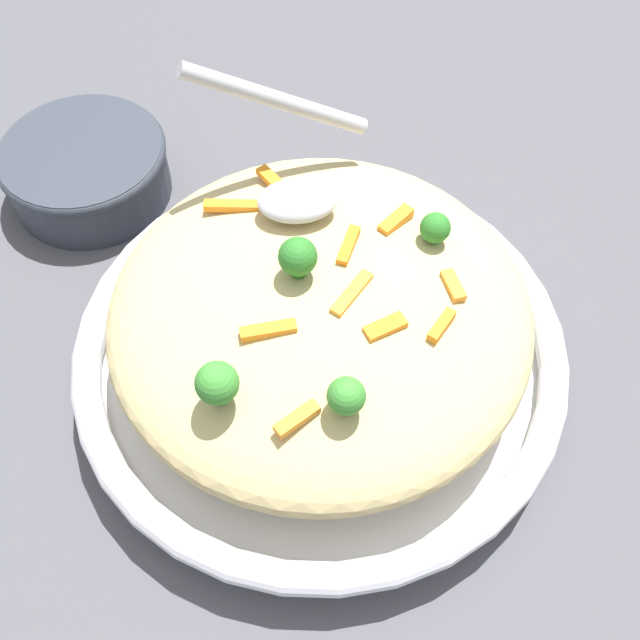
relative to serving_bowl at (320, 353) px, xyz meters
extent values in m
plane|color=#4C4C51|center=(0.00, 0.00, -0.03)|extent=(2.40, 2.40, 0.00)
cylinder|color=silver|center=(0.00, 0.00, -0.01)|extent=(0.34, 0.34, 0.03)
torus|color=silver|center=(0.00, 0.00, 0.01)|extent=(0.37, 0.37, 0.02)
torus|color=black|center=(0.00, 0.00, 0.02)|extent=(0.36, 0.36, 0.00)
ellipsoid|color=#D1BA7A|center=(0.00, 0.00, 0.05)|extent=(0.30, 0.30, 0.07)
cube|color=orange|center=(-0.02, -0.10, 0.09)|extent=(0.03, 0.02, 0.01)
cube|color=orange|center=(0.07, -0.04, 0.09)|extent=(0.02, 0.02, 0.01)
cube|color=orange|center=(0.09, -0.01, 0.09)|extent=(0.01, 0.03, 0.01)
cube|color=orange|center=(0.02, 0.03, 0.09)|extent=(0.02, 0.03, 0.01)
cube|color=orange|center=(-0.06, 0.07, 0.09)|extent=(0.04, 0.01, 0.01)
cube|color=orange|center=(-0.03, 0.10, 0.09)|extent=(0.03, 0.03, 0.01)
cube|color=orange|center=(0.04, -0.04, 0.09)|extent=(0.03, 0.02, 0.01)
cube|color=orange|center=(0.06, 0.05, 0.09)|extent=(0.03, 0.03, 0.01)
cube|color=orange|center=(-0.04, -0.04, 0.09)|extent=(0.04, 0.01, 0.01)
cube|color=orange|center=(0.02, -0.01, 0.09)|extent=(0.03, 0.04, 0.01)
cylinder|color=#377928|center=(0.01, -0.09, 0.09)|extent=(0.01, 0.01, 0.01)
sphere|color=#3D8E33|center=(0.01, -0.09, 0.10)|extent=(0.02, 0.02, 0.02)
cylinder|color=#377928|center=(-0.07, -0.08, 0.09)|extent=(0.01, 0.01, 0.01)
sphere|color=#3D8E33|center=(-0.07, -0.08, 0.10)|extent=(0.03, 0.03, 0.03)
cylinder|color=#296820|center=(0.08, 0.04, 0.09)|extent=(0.01, 0.01, 0.01)
sphere|color=#2D7A28|center=(0.08, 0.04, 0.10)|extent=(0.02, 0.02, 0.02)
cylinder|color=#296820|center=(-0.01, 0.01, 0.09)|extent=(0.01, 0.01, 0.01)
sphere|color=#2D7A28|center=(-0.01, 0.01, 0.11)|extent=(0.03, 0.03, 0.03)
ellipsoid|color=#B7B7BC|center=(-0.01, 0.06, 0.10)|extent=(0.06, 0.04, 0.02)
cylinder|color=#B7B7BC|center=(-0.02, 0.13, 0.14)|extent=(0.13, 0.03, 0.08)
cylinder|color=#333842|center=(-0.20, 0.21, 0.00)|extent=(0.14, 0.14, 0.05)
torus|color=#333842|center=(-0.20, 0.21, 0.02)|extent=(0.15, 0.15, 0.01)
camera|label=1|loc=(-0.02, -0.30, 0.48)|focal=42.03mm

